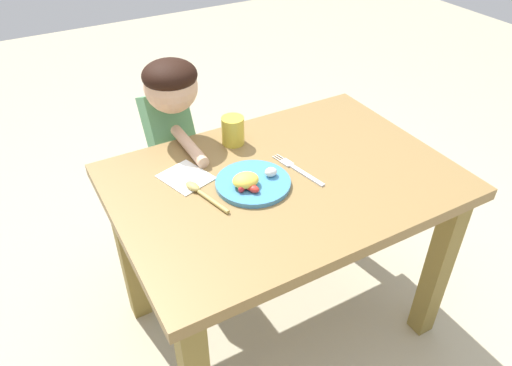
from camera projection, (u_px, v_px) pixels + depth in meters
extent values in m
plane|color=#B1A78A|center=(278.00, 318.00, 2.00)|extent=(8.00, 8.00, 0.00)
cube|color=olive|center=(284.00, 182.00, 1.59)|extent=(1.10, 0.78, 0.04)
cube|color=olive|center=(438.00, 268.00, 1.77)|extent=(0.07, 0.07, 0.68)
cube|color=olive|center=(129.00, 251.00, 1.84)|extent=(0.07, 0.07, 0.68)
cube|color=olive|center=(333.00, 179.00, 2.21)|extent=(0.07, 0.07, 0.68)
cylinder|color=#4288B9|center=(253.00, 183.00, 1.53)|extent=(0.24, 0.24, 0.02)
ellipsoid|color=yellow|center=(246.00, 180.00, 1.50)|extent=(0.08, 0.07, 0.04)
ellipsoid|color=red|center=(242.00, 189.00, 1.48)|extent=(0.03, 0.02, 0.02)
ellipsoid|color=red|center=(251.00, 187.00, 1.49)|extent=(0.04, 0.03, 0.02)
ellipsoid|color=red|center=(254.00, 189.00, 1.48)|extent=(0.04, 0.05, 0.02)
ellipsoid|color=silver|center=(271.00, 172.00, 1.54)|extent=(0.04, 0.03, 0.03)
cube|color=silver|center=(307.00, 175.00, 1.58)|extent=(0.04, 0.15, 0.01)
cube|color=silver|center=(287.00, 163.00, 1.63)|extent=(0.04, 0.05, 0.01)
cylinder|color=silver|center=(281.00, 157.00, 1.66)|extent=(0.01, 0.04, 0.00)
cylinder|color=silver|center=(279.00, 158.00, 1.66)|extent=(0.01, 0.04, 0.00)
cylinder|color=silver|center=(276.00, 159.00, 1.65)|extent=(0.01, 0.04, 0.00)
cylinder|color=tan|center=(213.00, 202.00, 1.46)|extent=(0.05, 0.14, 0.01)
ellipsoid|color=tan|center=(193.00, 186.00, 1.52)|extent=(0.05, 0.07, 0.02)
cylinder|color=gold|center=(233.00, 131.00, 1.71)|extent=(0.08, 0.08, 0.10)
cube|color=#3A4F66|center=(175.00, 209.00, 2.16)|extent=(0.17, 0.15, 0.52)
cube|color=#599966|center=(171.00, 137.00, 1.86)|extent=(0.16, 0.26, 0.36)
sphere|color=#D8A884|center=(171.00, 86.00, 1.67)|extent=(0.19, 0.19, 0.19)
ellipsoid|color=black|center=(170.00, 75.00, 1.65)|extent=(0.19, 0.19, 0.10)
cylinder|color=#D8A884|center=(189.00, 146.00, 1.69)|extent=(0.04, 0.25, 0.04)
cube|color=white|center=(186.00, 177.00, 1.57)|extent=(0.17, 0.19, 0.00)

